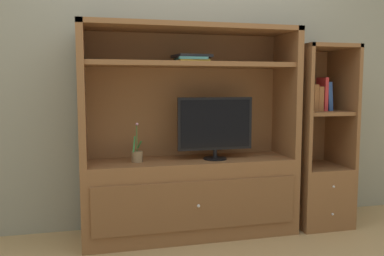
{
  "coord_description": "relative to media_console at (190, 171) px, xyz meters",
  "views": [
    {
      "loc": [
        -0.73,
        -2.6,
        1.18
      ],
      "look_at": [
        0.0,
        0.35,
        0.85
      ],
      "focal_mm": 37.56,
      "sensor_mm": 36.0,
      "label": 1
    }
  ],
  "objects": [
    {
      "name": "magazine_stack",
      "position": [
        0.01,
        -0.01,
        0.87
      ],
      "size": [
        0.29,
        0.32,
        0.06
      ],
      "color": "gold",
      "rests_on": "media_console"
    },
    {
      "name": "media_console",
      "position": [
        0.0,
        0.0,
        0.0
      ],
      "size": [
        1.66,
        0.48,
        1.63
      ],
      "color": "brown",
      "rests_on": "ground_plane"
    },
    {
      "name": "painted_rear_wall",
      "position": [
        0.0,
        0.34,
        0.89
      ],
      "size": [
        6.0,
        0.1,
        2.8
      ],
      "primitive_type": "cube",
      "color": "gray",
      "rests_on": "ground_plane"
    },
    {
      "name": "tv_monitor",
      "position": [
        0.19,
        -0.06,
        0.36
      ],
      "size": [
        0.59,
        0.18,
        0.48
      ],
      "color": "black",
      "rests_on": "media_console"
    },
    {
      "name": "upright_book_row",
      "position": [
        1.07,
        -0.01,
        0.57
      ],
      "size": [
        0.25,
        0.15,
        0.28
      ],
      "color": "teal",
      "rests_on": "bookshelf_tall"
    },
    {
      "name": "bookshelf_tall",
      "position": [
        1.12,
        0.0,
        -0.01
      ],
      "size": [
        0.45,
        0.49,
        1.5
      ],
      "color": "brown",
      "rests_on": "ground_plane"
    },
    {
      "name": "ground_plane",
      "position": [
        0.0,
        -0.41,
        -0.51
      ],
      "size": [
        8.0,
        8.0,
        0.0
      ],
      "primitive_type": "plane",
      "color": "tan"
    },
    {
      "name": "potted_plant",
      "position": [
        -0.42,
        -0.03,
        0.14
      ],
      "size": [
        0.08,
        0.09,
        0.3
      ],
      "color": "#8C7251",
      "rests_on": "media_console"
    }
  ]
}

